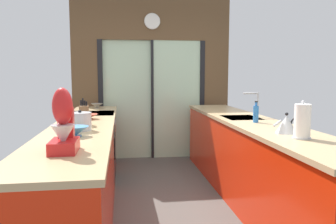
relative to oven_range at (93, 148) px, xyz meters
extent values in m
cube|color=#4C4742|center=(0.91, -0.65, -0.47)|extent=(5.04, 7.60, 0.02)
cube|color=brown|center=(0.91, 1.15, 1.89)|extent=(2.64, 0.08, 0.70)
cube|color=#B2D1AD|center=(0.49, 1.17, 0.54)|extent=(0.80, 0.02, 2.00)
cube|color=#B2D1AD|center=(1.33, 1.13, 0.54)|extent=(0.80, 0.02, 2.00)
cube|color=black|center=(0.05, 1.15, 0.54)|extent=(0.08, 0.10, 2.00)
cube|color=black|center=(1.77, 1.15, 0.54)|extent=(0.08, 0.10, 2.00)
cube|color=black|center=(0.91, 1.15, 0.54)|extent=(0.04, 0.10, 2.00)
cube|color=brown|center=(-0.20, 1.15, 0.54)|extent=(0.42, 0.08, 2.00)
cube|color=brown|center=(2.02, 1.15, 0.54)|extent=(0.42, 0.08, 2.00)
cylinder|color=white|center=(0.91, 1.09, 1.84)|extent=(0.25, 0.03, 0.25)
torus|color=beige|center=(0.91, 1.09, 1.84)|extent=(0.27, 0.02, 0.27)
cube|color=red|center=(0.00, -1.57, -0.02)|extent=(0.58, 2.55, 0.88)
cube|color=red|center=(0.00, 0.63, -0.02)|extent=(0.58, 0.65, 0.88)
cube|color=tan|center=(0.00, -0.95, 0.44)|extent=(0.62, 3.80, 0.04)
cube|color=red|center=(1.82, -0.95, -0.02)|extent=(0.58, 3.80, 0.88)
cube|color=tan|center=(1.82, -0.95, 0.44)|extent=(0.62, 3.80, 0.04)
cube|color=#B7BABC|center=(1.80, -0.70, 0.44)|extent=(0.40, 0.48, 0.05)
cylinder|color=#B7BABC|center=(2.00, -0.70, 0.61)|extent=(0.02, 0.02, 0.30)
cylinder|color=#B7BABC|center=(1.91, -0.70, 0.75)|extent=(0.18, 0.02, 0.02)
cube|color=black|center=(0.00, 0.00, -0.02)|extent=(0.58, 0.60, 0.88)
cube|color=black|center=(0.29, 0.00, 0.02)|extent=(0.01, 0.48, 0.28)
cube|color=black|center=(0.00, 0.00, 0.45)|extent=(0.58, 0.60, 0.03)
cylinder|color=#B7BABC|center=(0.30, -0.18, 0.34)|extent=(0.02, 0.04, 0.04)
cylinder|color=#B7BABC|center=(0.30, 0.00, 0.34)|extent=(0.02, 0.04, 0.04)
cylinder|color=#B7BABC|center=(0.30, 0.18, 0.34)|extent=(0.02, 0.04, 0.04)
cylinder|color=teal|center=(0.02, -1.68, 0.47)|extent=(0.09, 0.09, 0.01)
cone|color=teal|center=(0.02, -1.68, 0.51)|extent=(0.21, 0.21, 0.07)
cylinder|color=#BC4C38|center=(0.02, -0.61, 0.47)|extent=(0.09, 0.09, 0.01)
cone|color=#BC4C38|center=(0.02, -0.61, 0.50)|extent=(0.21, 0.21, 0.05)
cylinder|color=gray|center=(0.02, 0.65, 0.47)|extent=(0.08, 0.08, 0.01)
cone|color=gray|center=(0.02, 0.65, 0.51)|extent=(0.18, 0.18, 0.07)
cube|color=brown|center=(0.02, -1.07, 0.56)|extent=(0.08, 0.14, 0.20)
cylinder|color=black|center=(-0.01, -1.07, 0.68)|extent=(0.02, 0.02, 0.07)
cylinder|color=black|center=(0.01, -1.07, 0.69)|extent=(0.02, 0.02, 0.08)
cylinder|color=black|center=(0.03, -1.07, 0.68)|extent=(0.02, 0.02, 0.06)
cylinder|color=black|center=(0.05, -1.07, 0.68)|extent=(0.02, 0.02, 0.05)
cube|color=red|center=(0.02, -2.24, 0.50)|extent=(0.17, 0.26, 0.08)
cube|color=red|center=(0.02, -2.14, 0.64)|extent=(0.10, 0.08, 0.20)
ellipsoid|color=red|center=(0.02, -2.25, 0.76)|extent=(0.13, 0.12, 0.24)
cone|color=#B7BABC|center=(0.02, -2.27, 0.58)|extent=(0.15, 0.15, 0.13)
cylinder|color=#B7BABC|center=(0.02, -1.39, 0.54)|extent=(0.20, 0.20, 0.15)
cylinder|color=#B7BABC|center=(0.02, -1.39, 0.62)|extent=(0.20, 0.20, 0.01)
sphere|color=black|center=(0.02, -1.39, 0.64)|extent=(0.03, 0.03, 0.03)
cone|color=#B7BABC|center=(1.80, -1.78, 0.54)|extent=(0.18, 0.18, 0.15)
sphere|color=black|center=(1.80, -1.78, 0.63)|extent=(0.03, 0.03, 0.03)
cylinder|color=#B7BABC|center=(1.72, -1.78, 0.55)|extent=(0.08, 0.02, 0.07)
torus|color=black|center=(1.89, -1.78, 0.55)|extent=(0.10, 0.01, 0.10)
cylinder|color=#286BB7|center=(1.80, -1.12, 0.55)|extent=(0.06, 0.06, 0.18)
cylinder|color=#286BB7|center=(1.80, -1.12, 0.66)|extent=(0.03, 0.03, 0.04)
cylinder|color=black|center=(1.80, -1.12, 0.69)|extent=(0.03, 0.03, 0.01)
cylinder|color=#B7BABC|center=(1.80, -2.03, 0.47)|extent=(0.14, 0.14, 0.01)
cylinder|color=white|center=(1.80, -2.03, 0.61)|extent=(0.13, 0.13, 0.26)
sphere|color=#B7BABC|center=(1.80, -2.03, 0.75)|extent=(0.03, 0.03, 0.03)
camera|label=1|loc=(0.40, -4.40, 0.96)|focal=35.08mm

